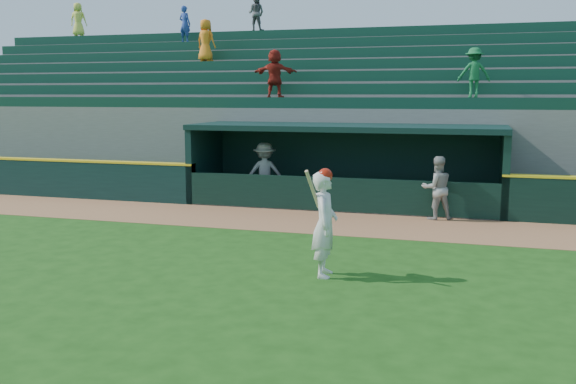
# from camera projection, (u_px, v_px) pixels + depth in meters

# --- Properties ---
(ground) EXTENTS (120.00, 120.00, 0.00)m
(ground) POSITION_uv_depth(u_px,v_px,m) (264.00, 270.00, 12.36)
(ground) COLOR #1B4611
(ground) RESTS_ON ground
(warning_track) EXTENTS (40.00, 3.00, 0.01)m
(warning_track) POSITION_uv_depth(u_px,v_px,m) (323.00, 222.00, 17.01)
(warning_track) COLOR #99633D
(warning_track) RESTS_ON ground
(dugout_player_front) EXTENTS (1.02, 0.93, 1.72)m
(dugout_player_front) POSITION_uv_depth(u_px,v_px,m) (437.00, 188.00, 17.30)
(dugout_player_front) COLOR #9B9B96
(dugout_player_front) RESTS_ON ground
(dugout_player_inside) EXTENTS (1.38, 1.05, 1.88)m
(dugout_player_inside) POSITION_uv_depth(u_px,v_px,m) (265.00, 173.00, 20.07)
(dugout_player_inside) COLOR #A2A29D
(dugout_player_inside) RESTS_ON ground
(dugout) EXTENTS (9.40, 2.80, 2.46)m
(dugout) POSITION_uv_depth(u_px,v_px,m) (347.00, 160.00, 19.74)
(dugout) COLOR #62625D
(dugout) RESTS_ON ground
(stands) EXTENTS (34.50, 6.28, 7.46)m
(stands) POSITION_uv_depth(u_px,v_px,m) (371.00, 121.00, 23.92)
(stands) COLOR slate
(stands) RESTS_ON ground
(batter_at_plate) EXTENTS (0.56, 0.86, 2.04)m
(batter_at_plate) POSITION_uv_depth(u_px,v_px,m) (325.00, 223.00, 11.86)
(batter_at_plate) COLOR silver
(batter_at_plate) RESTS_ON ground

